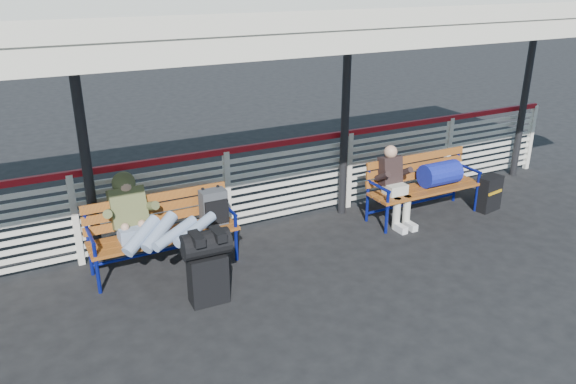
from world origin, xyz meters
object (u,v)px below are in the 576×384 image
suitcase_side (489,193)px  bench_left (177,220)px  traveler_man (157,226)px  companion_person (395,185)px  luggage_stack (207,264)px  bench_right (431,177)px

suitcase_side → bench_left: bearing=163.0°
traveler_man → companion_person: size_ratio=1.43×
bench_left → companion_person: (3.13, -0.28, 0.00)m
bench_left → luggage_stack: bearing=-89.7°
companion_person → suitcase_side: 1.66m
bench_right → companion_person: (-0.68, -0.00, -0.00)m
luggage_stack → companion_person: size_ratio=0.75×
traveler_man → suitcase_side: bearing=-2.6°
luggage_stack → suitcase_side: size_ratio=1.58×
traveler_man → suitcase_side: traveler_man is taller
bench_left → bench_right: 3.82m
suitcase_side → bench_right: bearing=151.7°
bench_left → companion_person: 3.14m
bench_left → bench_right: size_ratio=1.00×
bench_right → bench_left: bearing=175.9°
bench_left → companion_person: size_ratio=1.57×
traveler_man → suitcase_side: size_ratio=3.00×
traveler_man → bench_right: bearing=1.0°
bench_left → suitcase_side: bearing=-6.9°
bench_left → traveler_man: (-0.34, -0.35, 0.13)m
bench_right → companion_person: size_ratio=1.57×
luggage_stack → companion_person: (3.13, 0.75, 0.13)m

